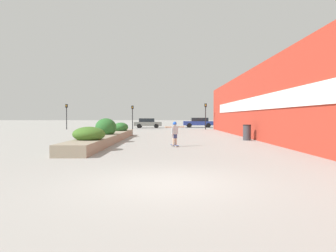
{
  "coord_description": "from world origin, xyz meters",
  "views": [
    {
      "loc": [
        0.08,
        -7.2,
        1.6
      ],
      "look_at": [
        0.15,
        14.34,
        0.96
      ],
      "focal_mm": 32.0,
      "sensor_mm": 36.0,
      "label": 1
    }
  ],
  "objects_px": {
    "skateboarder": "(174,131)",
    "car_leftmost": "(198,122)",
    "car_center_right": "(147,123)",
    "traffic_light_left": "(131,113)",
    "skateboard": "(174,145)",
    "traffic_light_right": "(205,112)",
    "car_center_left": "(247,123)",
    "trash_bin": "(246,132)",
    "traffic_light_far_left": "(65,112)"
  },
  "relations": [
    {
      "from": "skateboarder",
      "to": "car_leftmost",
      "type": "bearing_deg",
      "value": 54.4
    },
    {
      "from": "car_center_right",
      "to": "traffic_light_left",
      "type": "bearing_deg",
      "value": -17.48
    },
    {
      "from": "car_leftmost",
      "to": "traffic_light_left",
      "type": "bearing_deg",
      "value": 128.12
    },
    {
      "from": "skateboard",
      "to": "traffic_light_right",
      "type": "bearing_deg",
      "value": 51.37
    },
    {
      "from": "car_center_left",
      "to": "car_center_right",
      "type": "xyz_separation_m",
      "value": [
        -14.89,
        0.18,
        -0.06
      ]
    },
    {
      "from": "car_center_left",
      "to": "skateboarder",
      "type": "bearing_deg",
      "value": -22.5
    },
    {
      "from": "car_leftmost",
      "to": "car_center_left",
      "type": "distance_m",
      "value": 7.5
    },
    {
      "from": "traffic_light_right",
      "to": "car_center_left",
      "type": "bearing_deg",
      "value": 37.36
    },
    {
      "from": "trash_bin",
      "to": "traffic_light_left",
      "type": "distance_m",
      "value": 21.04
    },
    {
      "from": "traffic_light_left",
      "to": "traffic_light_far_left",
      "type": "xyz_separation_m",
      "value": [
        -8.59,
        -0.05,
        0.11
      ]
    },
    {
      "from": "car_center_right",
      "to": "traffic_light_left",
      "type": "relative_size",
      "value": 1.29
    },
    {
      "from": "car_center_left",
      "to": "traffic_light_far_left",
      "type": "bearing_deg",
      "value": -78.55
    },
    {
      "from": "car_center_left",
      "to": "traffic_light_far_left",
      "type": "relative_size",
      "value": 1.4
    },
    {
      "from": "skateboarder",
      "to": "car_leftmost",
      "type": "distance_m",
      "value": 30.48
    },
    {
      "from": "skateboard",
      "to": "traffic_light_left",
      "type": "xyz_separation_m",
      "value": [
        -5.01,
        22.78,
        2.08
      ]
    },
    {
      "from": "car_center_right",
      "to": "car_leftmost",
      "type": "bearing_deg",
      "value": 105.61
    },
    {
      "from": "skateboard",
      "to": "car_center_left",
      "type": "bearing_deg",
      "value": 40.19
    },
    {
      "from": "car_leftmost",
      "to": "traffic_light_far_left",
      "type": "height_order",
      "value": "traffic_light_far_left"
    },
    {
      "from": "traffic_light_right",
      "to": "car_leftmost",
      "type": "bearing_deg",
      "value": 90.77
    },
    {
      "from": "skateboard",
      "to": "traffic_light_left",
      "type": "bearing_deg",
      "value": 75.1
    },
    {
      "from": "car_leftmost",
      "to": "traffic_light_far_left",
      "type": "xyz_separation_m",
      "value": [
        -18.0,
        -7.43,
        1.45
      ]
    },
    {
      "from": "car_center_left",
      "to": "car_center_right",
      "type": "bearing_deg",
      "value": -90.68
    },
    {
      "from": "skateboarder",
      "to": "traffic_light_right",
      "type": "bearing_deg",
      "value": 51.37
    },
    {
      "from": "skateboard",
      "to": "trash_bin",
      "type": "distance_m",
      "value": 6.76
    },
    {
      "from": "traffic_light_left",
      "to": "traffic_light_far_left",
      "type": "relative_size",
      "value": 0.94
    },
    {
      "from": "skateboard",
      "to": "car_leftmost",
      "type": "bearing_deg",
      "value": 54.4
    },
    {
      "from": "car_center_right",
      "to": "traffic_light_right",
      "type": "bearing_deg",
      "value": 54.85
    },
    {
      "from": "trash_bin",
      "to": "traffic_light_right",
      "type": "bearing_deg",
      "value": 91.92
    },
    {
      "from": "trash_bin",
      "to": "skateboard",
      "type": "bearing_deg",
      "value": -139.22
    },
    {
      "from": "skateboarder",
      "to": "traffic_light_left",
      "type": "height_order",
      "value": "traffic_light_left"
    },
    {
      "from": "skateboarder",
      "to": "car_center_right",
      "type": "bearing_deg",
      "value": 69.56
    },
    {
      "from": "car_center_left",
      "to": "traffic_light_left",
      "type": "bearing_deg",
      "value": -73.07
    },
    {
      "from": "car_leftmost",
      "to": "traffic_light_right",
      "type": "relative_size",
      "value": 1.38
    },
    {
      "from": "car_center_right",
      "to": "traffic_light_far_left",
      "type": "xyz_separation_m",
      "value": [
        -10.23,
        -5.26,
        1.51
      ]
    },
    {
      "from": "traffic_light_right",
      "to": "traffic_light_far_left",
      "type": "xyz_separation_m",
      "value": [
        -18.1,
        0.28,
        -0.05
      ]
    },
    {
      "from": "skateboard",
      "to": "car_center_right",
      "type": "xyz_separation_m",
      "value": [
        -3.37,
        27.99,
        0.68
      ]
    },
    {
      "from": "car_leftmost",
      "to": "trash_bin",
      "type": "bearing_deg",
      "value": -178.42
    },
    {
      "from": "traffic_light_left",
      "to": "car_center_left",
      "type": "bearing_deg",
      "value": 16.93
    },
    {
      "from": "car_leftmost",
      "to": "traffic_light_far_left",
      "type": "bearing_deg",
      "value": 112.44
    },
    {
      "from": "car_center_left",
      "to": "traffic_light_right",
      "type": "bearing_deg",
      "value": -52.64
    },
    {
      "from": "traffic_light_right",
      "to": "traffic_light_far_left",
      "type": "distance_m",
      "value": 18.1
    },
    {
      "from": "skateboard",
      "to": "traffic_light_left",
      "type": "distance_m",
      "value": 23.42
    },
    {
      "from": "skateboard",
      "to": "traffic_light_left",
      "type": "relative_size",
      "value": 0.23
    },
    {
      "from": "skateboarder",
      "to": "car_center_left",
      "type": "relative_size",
      "value": 0.27
    },
    {
      "from": "car_leftmost",
      "to": "traffic_light_far_left",
      "type": "relative_size",
      "value": 1.41
    },
    {
      "from": "skateboarder",
      "to": "traffic_light_far_left",
      "type": "xyz_separation_m",
      "value": [
        -13.6,
        22.73,
        1.4
      ]
    },
    {
      "from": "skateboarder",
      "to": "trash_bin",
      "type": "distance_m",
      "value": 6.75
    },
    {
      "from": "skateboarder",
      "to": "car_leftmost",
      "type": "xyz_separation_m",
      "value": [
        4.39,
        30.16,
        -0.05
      ]
    },
    {
      "from": "trash_bin",
      "to": "traffic_light_far_left",
      "type": "height_order",
      "value": "traffic_light_far_left"
    },
    {
      "from": "skateboarder",
      "to": "trash_bin",
      "type": "height_order",
      "value": "skateboarder"
    }
  ]
}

